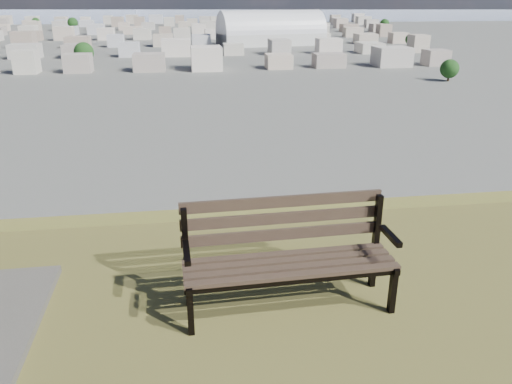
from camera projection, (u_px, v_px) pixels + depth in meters
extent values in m
cube|color=#3A3021|center=(295.00, 275.00, 3.99)|extent=(1.78, 0.14, 0.03)
cube|color=#3A3021|center=(292.00, 268.00, 4.10)|extent=(1.78, 0.14, 0.03)
cube|color=#3A3021|center=(288.00, 261.00, 4.21)|extent=(1.78, 0.14, 0.03)
cube|color=#3A3021|center=(285.00, 254.00, 4.32)|extent=(1.78, 0.14, 0.03)
cube|color=#3A3021|center=(283.00, 234.00, 4.33)|extent=(1.77, 0.09, 0.10)
cube|color=#3A3021|center=(283.00, 218.00, 4.30)|extent=(1.77, 0.09, 0.10)
cube|color=#3A3021|center=(283.00, 202.00, 4.27)|extent=(1.77, 0.09, 0.10)
cube|color=black|center=(190.00, 311.00, 3.92)|extent=(0.05, 0.06, 0.43)
cube|color=black|center=(186.00, 258.00, 4.22)|extent=(0.05, 0.06, 0.91)
cube|color=black|center=(188.00, 277.00, 4.03)|extent=(0.07, 0.49, 0.05)
cube|color=black|center=(187.00, 253.00, 3.89)|extent=(0.06, 0.36, 0.04)
cube|color=black|center=(393.00, 290.00, 4.19)|extent=(0.05, 0.06, 0.43)
cube|color=black|center=(375.00, 242.00, 4.49)|extent=(0.05, 0.06, 0.91)
cube|color=black|center=(385.00, 259.00, 4.30)|extent=(0.07, 0.49, 0.05)
cube|color=black|center=(391.00, 236.00, 4.17)|extent=(0.06, 0.36, 0.04)
cube|color=black|center=(295.00, 281.00, 4.00)|extent=(1.77, 0.10, 0.04)
cube|color=black|center=(285.00, 258.00, 4.34)|extent=(1.77, 0.10, 0.04)
cube|color=silver|center=(271.00, 39.00, 293.33)|extent=(63.83, 35.63, 6.70)
cylinder|color=white|center=(271.00, 33.00, 292.10)|extent=(63.83, 35.63, 25.46)
cube|color=beige|center=(20.00, 64.00, 186.32)|extent=(11.00, 11.00, 7.00)
cube|color=#A09389|center=(86.00, 63.00, 189.48)|extent=(11.00, 11.00, 7.00)
cube|color=beige|center=(150.00, 62.00, 192.64)|extent=(11.00, 11.00, 7.00)
cube|color=silver|center=(212.00, 61.00, 195.80)|extent=(11.00, 11.00, 7.00)
cube|color=#BDAD99|center=(273.00, 59.00, 198.97)|extent=(11.00, 11.00, 7.00)
cube|color=#A18D7B|center=(331.00, 58.00, 202.13)|extent=(11.00, 11.00, 7.00)
cube|color=beige|center=(387.00, 57.00, 205.29)|extent=(11.00, 11.00, 7.00)
cube|color=#B9B1A7|center=(442.00, 57.00, 208.46)|extent=(11.00, 11.00, 7.00)
cube|color=beige|center=(24.00, 51.00, 230.75)|extent=(11.00, 11.00, 7.00)
cube|color=silver|center=(78.00, 50.00, 233.91)|extent=(11.00, 11.00, 7.00)
cube|color=#BDAD99|center=(130.00, 49.00, 237.08)|extent=(11.00, 11.00, 7.00)
cube|color=#A18D7B|center=(181.00, 48.00, 240.24)|extent=(11.00, 11.00, 7.00)
cube|color=beige|center=(231.00, 48.00, 243.40)|extent=(11.00, 11.00, 7.00)
cube|color=#B9B1A7|center=(279.00, 47.00, 246.57)|extent=(11.00, 11.00, 7.00)
cube|color=beige|center=(326.00, 46.00, 249.73)|extent=(11.00, 11.00, 7.00)
cube|color=#A09389|center=(372.00, 46.00, 252.89)|extent=(11.00, 11.00, 7.00)
cube|color=beige|center=(417.00, 45.00, 256.05)|extent=(11.00, 11.00, 7.00)
cube|color=#A18D7B|center=(27.00, 42.00, 275.19)|extent=(11.00, 11.00, 7.00)
cube|color=beige|center=(73.00, 41.00, 278.35)|extent=(11.00, 11.00, 7.00)
cube|color=#B9B1A7|center=(117.00, 41.00, 281.51)|extent=(11.00, 11.00, 7.00)
cube|color=beige|center=(160.00, 40.00, 284.68)|extent=(11.00, 11.00, 7.00)
cube|color=#A09389|center=(202.00, 40.00, 287.84)|extent=(11.00, 11.00, 7.00)
cube|color=beige|center=(243.00, 39.00, 291.00)|extent=(11.00, 11.00, 7.00)
cube|color=silver|center=(283.00, 39.00, 294.16)|extent=(11.00, 11.00, 7.00)
cube|color=#BDAD99|center=(323.00, 38.00, 297.33)|extent=(11.00, 11.00, 7.00)
cube|color=#A18D7B|center=(362.00, 38.00, 300.49)|extent=(11.00, 11.00, 7.00)
cube|color=beige|center=(399.00, 37.00, 303.65)|extent=(11.00, 11.00, 7.00)
cube|color=#A09389|center=(30.00, 35.00, 319.62)|extent=(11.00, 11.00, 7.00)
cube|color=beige|center=(69.00, 35.00, 322.79)|extent=(11.00, 11.00, 7.00)
cube|color=silver|center=(107.00, 34.00, 325.95)|extent=(11.00, 11.00, 7.00)
cube|color=#BDAD99|center=(144.00, 34.00, 329.11)|extent=(11.00, 11.00, 7.00)
cube|color=#A18D7B|center=(181.00, 34.00, 332.27)|extent=(11.00, 11.00, 7.00)
cube|color=beige|center=(217.00, 33.00, 335.44)|extent=(11.00, 11.00, 7.00)
cube|color=#B9B1A7|center=(252.00, 33.00, 338.60)|extent=(11.00, 11.00, 7.00)
cube|color=beige|center=(287.00, 32.00, 341.76)|extent=(11.00, 11.00, 7.00)
cube|color=#A09389|center=(321.00, 32.00, 344.93)|extent=(11.00, 11.00, 7.00)
cube|color=beige|center=(354.00, 32.00, 348.09)|extent=(11.00, 11.00, 7.00)
cube|color=silver|center=(387.00, 31.00, 351.25)|extent=(11.00, 11.00, 7.00)
cube|color=beige|center=(31.00, 30.00, 364.06)|extent=(11.00, 11.00, 7.00)
cube|color=#B9B1A7|center=(66.00, 30.00, 367.22)|extent=(11.00, 11.00, 7.00)
cube|color=beige|center=(99.00, 30.00, 370.38)|extent=(11.00, 11.00, 7.00)
cube|color=#A09389|center=(132.00, 29.00, 373.55)|extent=(11.00, 11.00, 7.00)
cube|color=beige|center=(164.00, 29.00, 376.71)|extent=(11.00, 11.00, 7.00)
cube|color=silver|center=(196.00, 29.00, 379.87)|extent=(11.00, 11.00, 7.00)
cube|color=#BDAD99|center=(228.00, 28.00, 383.04)|extent=(11.00, 11.00, 7.00)
cube|color=#A18D7B|center=(259.00, 28.00, 386.20)|extent=(11.00, 11.00, 7.00)
cube|color=beige|center=(289.00, 28.00, 389.36)|extent=(11.00, 11.00, 7.00)
cube|color=#B9B1A7|center=(319.00, 28.00, 392.52)|extent=(11.00, 11.00, 7.00)
cube|color=beige|center=(348.00, 27.00, 395.69)|extent=(11.00, 11.00, 7.00)
cube|color=#A09389|center=(377.00, 27.00, 398.85)|extent=(11.00, 11.00, 7.00)
cube|color=silver|center=(2.00, 27.00, 405.33)|extent=(11.00, 11.00, 7.00)
cube|color=#BDAD99|center=(33.00, 26.00, 408.49)|extent=(11.00, 11.00, 7.00)
cube|color=#A18D7B|center=(63.00, 26.00, 411.66)|extent=(11.00, 11.00, 7.00)
cube|color=beige|center=(93.00, 26.00, 414.82)|extent=(11.00, 11.00, 7.00)
cube|color=#B9B1A7|center=(123.00, 26.00, 417.98)|extent=(11.00, 11.00, 7.00)
cube|color=beige|center=(152.00, 25.00, 421.15)|extent=(11.00, 11.00, 7.00)
cube|color=#A09389|center=(180.00, 25.00, 424.31)|extent=(11.00, 11.00, 7.00)
cube|color=beige|center=(209.00, 25.00, 427.47)|extent=(11.00, 11.00, 7.00)
cube|color=silver|center=(236.00, 25.00, 430.63)|extent=(11.00, 11.00, 7.00)
cube|color=#BDAD99|center=(264.00, 24.00, 433.80)|extent=(11.00, 11.00, 7.00)
cube|color=#A18D7B|center=(291.00, 24.00, 436.96)|extent=(11.00, 11.00, 7.00)
cube|color=beige|center=(317.00, 24.00, 440.12)|extent=(11.00, 11.00, 7.00)
cube|color=#B9B1A7|center=(344.00, 24.00, 443.29)|extent=(11.00, 11.00, 7.00)
cube|color=beige|center=(370.00, 24.00, 446.45)|extent=(11.00, 11.00, 7.00)
cube|color=beige|center=(6.00, 23.00, 449.77)|extent=(11.00, 11.00, 7.00)
cube|color=silver|center=(34.00, 23.00, 452.93)|extent=(11.00, 11.00, 7.00)
cube|color=#BDAD99|center=(61.00, 23.00, 456.09)|extent=(11.00, 11.00, 7.00)
cube|color=#A18D7B|center=(88.00, 23.00, 459.25)|extent=(11.00, 11.00, 7.00)
cube|color=beige|center=(115.00, 23.00, 462.42)|extent=(11.00, 11.00, 7.00)
cube|color=#B9B1A7|center=(141.00, 22.00, 465.58)|extent=(11.00, 11.00, 7.00)
cube|color=beige|center=(167.00, 22.00, 468.74)|extent=(11.00, 11.00, 7.00)
cube|color=#A09389|center=(193.00, 22.00, 471.91)|extent=(11.00, 11.00, 7.00)
cube|color=beige|center=(218.00, 22.00, 475.07)|extent=(11.00, 11.00, 7.00)
cube|color=silver|center=(243.00, 22.00, 478.23)|extent=(11.00, 11.00, 7.00)
cube|color=#BDAD99|center=(268.00, 22.00, 481.40)|extent=(11.00, 11.00, 7.00)
cube|color=#A18D7B|center=(292.00, 21.00, 484.56)|extent=(11.00, 11.00, 7.00)
cube|color=beige|center=(316.00, 21.00, 487.72)|extent=(11.00, 11.00, 7.00)
cube|color=#B9B1A7|center=(340.00, 21.00, 490.88)|extent=(11.00, 11.00, 7.00)
cube|color=beige|center=(363.00, 21.00, 494.05)|extent=(11.00, 11.00, 7.00)
cube|color=beige|center=(9.00, 21.00, 494.20)|extent=(11.00, 11.00, 7.00)
cube|color=silver|center=(35.00, 21.00, 497.36)|extent=(11.00, 11.00, 7.00)
cube|color=#BDAD99|center=(60.00, 21.00, 500.53)|extent=(11.00, 11.00, 7.00)
cube|color=#A18D7B|center=(84.00, 20.00, 503.69)|extent=(11.00, 11.00, 7.00)
cube|color=beige|center=(109.00, 20.00, 506.85)|extent=(11.00, 11.00, 7.00)
cube|color=#B9B1A7|center=(133.00, 20.00, 510.02)|extent=(11.00, 11.00, 7.00)
cube|color=beige|center=(157.00, 20.00, 513.18)|extent=(11.00, 11.00, 7.00)
cube|color=#A09389|center=(180.00, 20.00, 516.34)|extent=(11.00, 11.00, 7.00)
cube|color=beige|center=(203.00, 20.00, 519.51)|extent=(11.00, 11.00, 7.00)
cube|color=silver|center=(226.00, 19.00, 522.67)|extent=(11.00, 11.00, 7.00)
cube|color=#BDAD99|center=(249.00, 19.00, 525.83)|extent=(11.00, 11.00, 7.00)
cube|color=#A18D7B|center=(271.00, 19.00, 528.99)|extent=(11.00, 11.00, 7.00)
cube|color=beige|center=(294.00, 19.00, 532.16)|extent=(11.00, 11.00, 7.00)
cube|color=#B9B1A7|center=(315.00, 19.00, 535.32)|extent=(11.00, 11.00, 7.00)
cube|color=beige|center=(337.00, 19.00, 538.48)|extent=(11.00, 11.00, 7.00)
cube|color=#A09389|center=(358.00, 19.00, 541.65)|extent=(11.00, 11.00, 7.00)
cylinder|color=#35261A|center=(448.00, 78.00, 170.17)|extent=(0.80, 0.80, 2.10)
sphere|color=black|center=(450.00, 69.00, 169.01)|extent=(6.30, 6.30, 6.30)
cylinder|color=#35261A|center=(85.00, 62.00, 208.15)|extent=(0.80, 0.80, 2.70)
sphere|color=black|center=(84.00, 52.00, 206.66)|extent=(8.10, 8.10, 8.10)
cylinder|color=#35261A|center=(410.00, 45.00, 285.91)|extent=(0.80, 0.80, 1.95)
sphere|color=black|center=(410.00, 39.00, 284.84)|extent=(5.85, 5.85, 5.85)
cylinder|color=#35261A|center=(259.00, 31.00, 387.07)|extent=(0.80, 0.80, 2.25)
sphere|color=black|center=(259.00, 27.00, 385.83)|extent=(6.75, 6.75, 6.75)
cylinder|color=#35261A|center=(73.00, 28.00, 422.41)|extent=(0.80, 0.80, 2.85)
sphere|color=black|center=(73.00, 23.00, 420.84)|extent=(8.55, 8.55, 8.55)
cylinder|color=#35261A|center=(36.00, 26.00, 454.04)|extent=(0.80, 0.80, 2.40)
sphere|color=black|center=(36.00, 22.00, 452.71)|extent=(7.20, 7.20, 7.20)
cylinder|color=#35261A|center=(250.00, 43.00, 292.43)|extent=(0.80, 0.80, 2.10)
sphere|color=black|center=(250.00, 38.00, 291.27)|extent=(6.30, 6.30, 6.30)
cylinder|color=#35261A|center=(384.00, 28.00, 419.92)|extent=(0.80, 0.80, 2.55)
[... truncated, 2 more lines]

